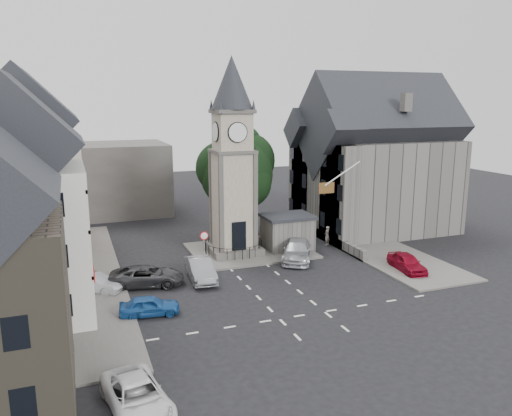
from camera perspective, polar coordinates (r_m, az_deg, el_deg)
name	(u,v)px	position (r m, az deg, el deg)	size (l,w,h in m)	color
ground	(268,285)	(35.64, 1.42, -8.76)	(120.00, 120.00, 0.00)	black
pavement_west	(79,278)	(38.97, -19.56, -7.52)	(6.00, 30.00, 0.14)	#595651
pavement_east	(355,239)	(47.64, 11.29, -3.50)	(6.00, 26.00, 0.14)	#595651
central_island	(250,250)	(43.19, -0.70, -4.88)	(10.00, 8.00, 0.16)	#595651
road_markings	(302,315)	(30.99, 5.31, -12.11)	(20.00, 8.00, 0.01)	silver
clock_tower	(233,158)	(41.07, -2.70, 5.70)	(4.86, 4.86, 16.25)	#4C4944
stone_shelter	(287,232)	(43.53, 3.62, -2.75)	(4.30, 3.30, 3.08)	#565450
town_tree	(237,164)	(46.55, -2.23, 5.04)	(7.20, 7.20, 10.80)	black
warning_sign_post	(204,242)	(38.96, -5.94, -3.85)	(0.70, 0.19, 2.85)	black
terrace_pink	(34,173)	(47.36, -24.03, 3.64)	(8.10, 7.60, 12.80)	tan
terrace_cream	(28,188)	(39.46, -24.64, 2.09)	(8.10, 7.60, 12.80)	beige
terrace_tudor	(19,217)	(31.69, -25.50, -0.94)	(8.10, 7.60, 12.00)	silver
backdrop_west	(76,180)	(59.51, -19.84, 2.98)	(20.00, 10.00, 8.00)	#4C4944
east_building	(373,168)	(50.82, 13.26, 4.51)	(14.40, 11.40, 12.60)	#565450
east_boundary_wall	(319,233)	(47.86, 7.20, -2.82)	(0.40, 16.00, 0.90)	#565450
flagpole	(342,173)	(40.84, 9.84, 3.91)	(3.68, 0.10, 2.74)	white
car_west_blue	(149,306)	(31.31, -12.08, -10.87)	(1.44, 3.59, 1.22)	#1C529C
car_west_silver	(95,283)	(35.86, -17.89, -8.17)	(1.32, 3.79, 1.25)	#ADAEB5
car_west_grey	(147,276)	(36.04, -12.38, -7.61)	(2.36, 5.12, 1.42)	#313234
car_island_silver	(200,269)	(36.58, -6.37, -6.98)	(1.64, 4.72, 1.55)	gray
car_island_east	(297,250)	(40.94, 4.72, -4.85)	(2.21, 5.43, 1.58)	#B5B7BE
car_east_red	(407,263)	(39.82, 16.87, -5.98)	(1.63, 4.04, 1.38)	maroon
van_sw_white	(137,397)	(22.67, -13.40, -20.27)	(2.22, 4.82, 1.34)	white
pedestrian	(327,236)	(45.32, 8.13, -3.14)	(0.64, 0.42, 1.74)	beige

